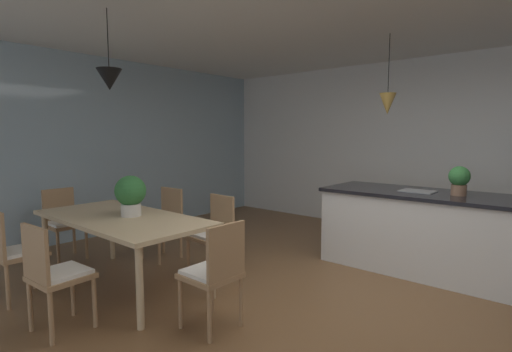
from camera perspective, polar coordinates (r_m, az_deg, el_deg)
The scene contains 15 objects.
ground_plane at distance 3.65m, azimuth 12.10°, elevation -19.33°, with size 10.00×8.40×0.04m, color brown.
wall_back_kitchen at distance 6.37m, azimuth 26.59°, elevation 3.75°, with size 10.00×0.12×2.70m, color white.
window_wall_left_glazing at distance 6.32m, azimuth -21.98°, elevation 3.94°, with size 0.06×8.40×2.70m, color #9EB7C6.
dining_table at distance 4.14m, azimuth -19.27°, elevation -6.47°, with size 1.98×0.93×0.73m.
chair_far_left at distance 4.99m, azimuth -13.44°, elevation -6.40°, with size 0.42×0.42×0.87m.
chair_window_end at distance 5.37m, azimuth -26.55°, elevation -5.98°, with size 0.40×0.40×0.87m.
chair_near_left at distance 4.26m, azimuth -32.19°, elevation -9.33°, with size 0.41×0.41×0.87m.
chair_kitchen_end at distance 3.13m, azimuth -6.11°, elevation -13.83°, with size 0.40×0.40×0.87m.
chair_near_right at distance 3.44m, azimuth -27.65°, elevation -12.61°, with size 0.42×0.42×0.87m.
chair_far_right at distance 4.31m, azimuth -6.33°, elevation -8.24°, with size 0.43×0.43×0.87m.
kitchen_island at distance 4.81m, azimuth 22.77°, elevation -7.34°, with size 2.07×0.92×0.91m.
pendant_over_table at distance 3.96m, azimuth -20.86°, elevation 13.22°, with size 0.23×0.23×0.74m.
pendant_over_island_main at distance 4.84m, azimuth 18.88°, elevation 10.09°, with size 0.19×0.19×0.92m.
potted_plant_on_island at distance 4.60m, azimuth 27.85°, elevation -0.42°, with size 0.21×0.21×0.31m.
potted_plant_on_table at distance 4.06m, azimuth -18.06°, elevation -2.48°, with size 0.31×0.31×0.41m.
Camera 1 is at (1.55, -2.91, 1.54)m, focal length 27.05 mm.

